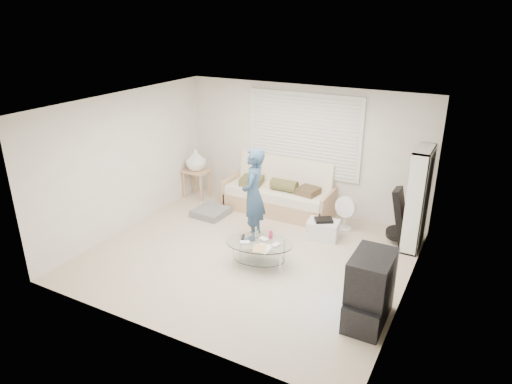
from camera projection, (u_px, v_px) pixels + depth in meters
The scene contains 13 objects.
ground at pixel (249, 255), 7.59m from camera, with size 5.00×5.00×0.00m, color #C4B098.
room_shell at pixel (262, 154), 7.37m from camera, with size 5.02×4.52×2.51m.
window_blinds at pixel (303, 135), 8.81m from camera, with size 2.32×0.08×1.62m.
futon_sofa at pixel (279, 195), 9.14m from camera, with size 2.17×0.88×1.06m.
grey_floor_pillow at pixel (211, 212), 9.03m from camera, with size 0.61×0.61×0.14m, color slate.
side_table at pixel (196, 162), 9.66m from camera, with size 0.54×0.44×1.08m.
bookshelf at pixel (418, 199), 7.56m from camera, with size 0.28×0.74×1.75m.
guitar_case at pixel (400, 220), 7.81m from camera, with size 0.38×0.37×0.99m.
floor_fan at pixel (345, 210), 8.34m from camera, with size 0.41×0.27×0.67m.
storage_bin at pixel (323, 229), 8.10m from camera, with size 0.58×0.44×0.38m.
tv_unit at pixel (370, 290), 5.82m from camera, with size 0.49×0.88×0.96m.
coffee_table at pixel (260, 247), 7.17m from camera, with size 1.21×0.94×0.52m.
standing_person at pixel (253, 195), 7.86m from camera, with size 0.60×0.40×1.65m, color navy.
Camera 1 is at (3.25, -5.81, 3.79)m, focal length 32.00 mm.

